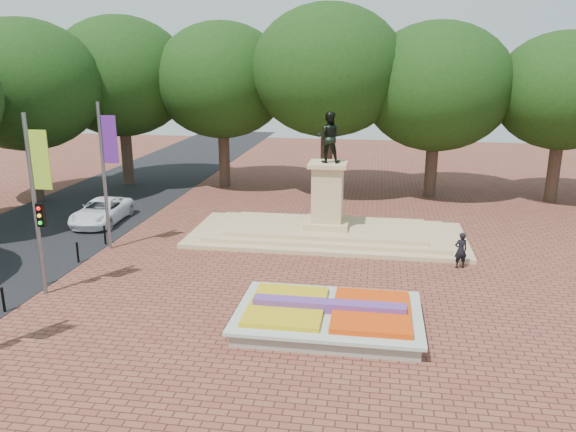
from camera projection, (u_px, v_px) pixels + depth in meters
The scene contains 9 objects.
ground at pixel (307, 300), 21.38m from camera, with size 90.00×90.00×0.00m, color brown.
asphalt_street at pixel (26, 240), 28.44m from camera, with size 9.00×90.00×0.02m, color black.
flower_bed at pixel (329, 316), 19.21m from camera, with size 6.30×4.30×0.91m.
monument at pixel (327, 220), 28.74m from camera, with size 14.00×6.00×6.40m.
tree_row_back at pixel (379, 94), 36.33m from camera, with size 44.80×8.80×10.43m.
banner_poles at pixel (32, 199), 20.64m from camera, with size 0.88×11.17×7.00m.
bollard_row at pixel (25, 285), 21.46m from camera, with size 0.12×13.12×0.98m.
van at pixel (101, 211), 31.32m from camera, with size 2.20×4.77×1.32m, color white.
pedestrian at pixel (461, 250), 24.48m from camera, with size 0.59×0.39×1.62m, color black.
Camera 1 is at (2.44, -19.58, 8.85)m, focal length 35.00 mm.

